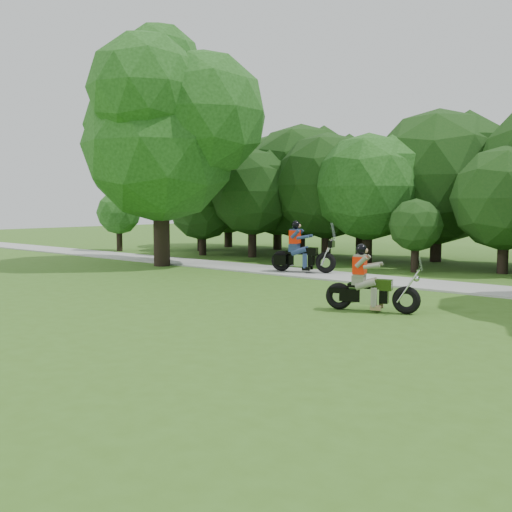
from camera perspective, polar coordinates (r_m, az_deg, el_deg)
The scene contains 5 objects.
ground at distance 12.48m, azimuth -0.03°, elevation -6.77°, with size 100.00×100.00×0.00m, color #3C651C.
walkway at distance 19.24m, azimuth 15.34°, elevation -2.63°, with size 60.00×2.20×0.06m, color gray.
big_tree_west at distance 24.69m, azimuth -9.00°, elevation 12.50°, with size 8.64×6.56×9.96m.
chopper_motorcycle at distance 14.03m, azimuth 11.08°, elevation -3.03°, with size 2.25×1.05×1.64m.
touring_motorcycle at distance 21.35m, azimuth 4.33°, elevation 0.26°, with size 2.46×1.30×1.92m.
Camera 1 is at (7.78, -9.41, 2.59)m, focal length 40.00 mm.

